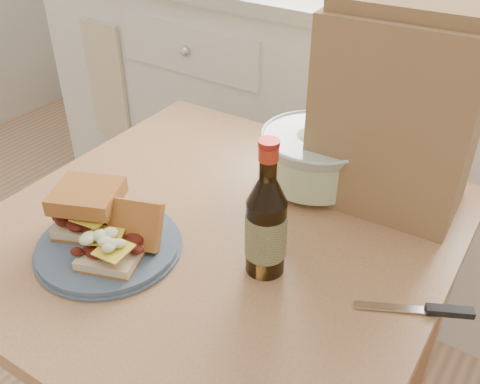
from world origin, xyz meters
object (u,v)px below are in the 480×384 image
Objects in this scene: plate at (109,246)px; beer_bottle at (266,225)px; dining_table at (219,266)px; coleslaw_bowl at (315,160)px; paper_bag at (397,114)px.

beer_bottle is (0.26, 0.12, 0.09)m from plate.
beer_bottle is (0.14, -0.05, 0.20)m from dining_table.
plate is 0.45m from coleslaw_bowl.
dining_table is 3.45× the size of beer_bottle.
paper_bag is at bearing 14.97° from coleslaw_bowl.
paper_bag is at bearing 52.12° from plate.
plate is (-0.12, -0.17, 0.11)m from dining_table.
coleslaw_bowl is 0.92× the size of beer_bottle.
plate is at bearing -131.97° from paper_bag.
plate is 1.10× the size of coleslaw_bowl.
beer_bottle is 0.35m from paper_bag.
dining_table is 0.46m from paper_bag.
plate is at bearing -116.51° from coleslaw_bowl.
beer_bottle reaches higher than plate.
coleslaw_bowl reaches higher than dining_table.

